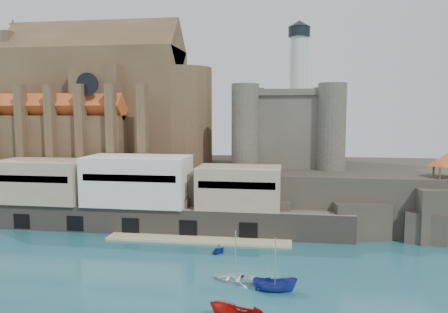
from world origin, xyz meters
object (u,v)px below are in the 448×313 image
pavilion (448,161)px  castle_keep (288,124)px  boat_2 (275,291)px  church (104,105)px

pavilion → castle_keep: bearing=149.8°
castle_keep → boat_2: (-1.11, -41.33, -18.31)m
pavilion → boat_2: (-27.04, -26.25, -12.73)m
castle_keep → pavilion: (25.92, -15.08, -5.59)m
castle_keep → church: bearing=178.9°
church → castle_keep: 40.39m
church → pavilion: 68.65m
pavilion → boat_2: bearing=-135.8°
castle_keep → boat_2: bearing=-91.5°
castle_keep → pavilion: bearing=-30.2°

